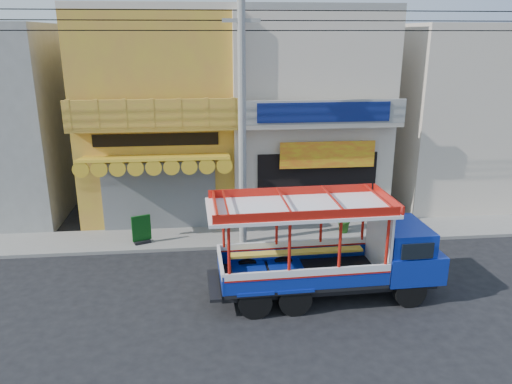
% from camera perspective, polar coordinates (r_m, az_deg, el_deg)
% --- Properties ---
extents(ground, '(90.00, 90.00, 0.00)m').
position_cam_1_polar(ground, '(15.08, 3.43, -10.92)').
color(ground, black).
rests_on(ground, ground).
extents(sidewalk, '(30.00, 2.00, 0.12)m').
position_cam_1_polar(sidewalk, '(18.63, 1.42, -4.92)').
color(sidewalk, slate).
rests_on(sidewalk, ground).
extents(shophouse_left, '(6.00, 7.50, 8.24)m').
position_cam_1_polar(shophouse_left, '(21.31, -10.78, 8.97)').
color(shophouse_left, gold).
rests_on(shophouse_left, ground).
extents(shophouse_right, '(6.00, 6.75, 8.24)m').
position_cam_1_polar(shophouse_right, '(21.67, 5.45, 9.33)').
color(shophouse_right, beige).
rests_on(shophouse_right, ground).
extents(party_pilaster, '(0.35, 0.30, 8.00)m').
position_cam_1_polar(party_pilaster, '(18.23, -1.98, 7.50)').
color(party_pilaster, beige).
rests_on(party_pilaster, ground).
extents(filler_building_right, '(6.00, 6.00, 7.60)m').
position_cam_1_polar(filler_building_right, '(24.13, 22.11, 8.24)').
color(filler_building_right, beige).
rests_on(filler_building_right, ground).
extents(utility_pole, '(28.00, 0.26, 9.00)m').
position_cam_1_polar(utility_pole, '(16.56, -1.09, 10.10)').
color(utility_pole, gray).
rests_on(utility_pole, ground).
extents(songthaew_truck, '(6.50, 2.34, 3.01)m').
position_cam_1_polar(songthaew_truck, '(14.26, 9.83, -6.42)').
color(songthaew_truck, black).
rests_on(songthaew_truck, ground).
extents(green_sign, '(0.65, 0.49, 1.03)m').
position_cam_1_polar(green_sign, '(18.08, -12.94, -4.43)').
color(green_sign, black).
rests_on(green_sign, sidewalk).
extents(potted_plant_b, '(0.69, 0.74, 1.06)m').
position_cam_1_polar(potted_plant_b, '(18.85, 9.91, -2.99)').
color(potted_plant_b, '#245518').
rests_on(potted_plant_b, sidewalk).
extents(potted_plant_c, '(0.55, 0.55, 0.96)m').
position_cam_1_polar(potted_plant_c, '(19.88, 14.31, -2.35)').
color(potted_plant_c, '#245518').
rests_on(potted_plant_c, sidewalk).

